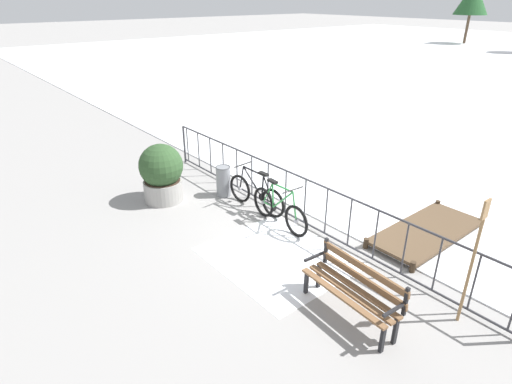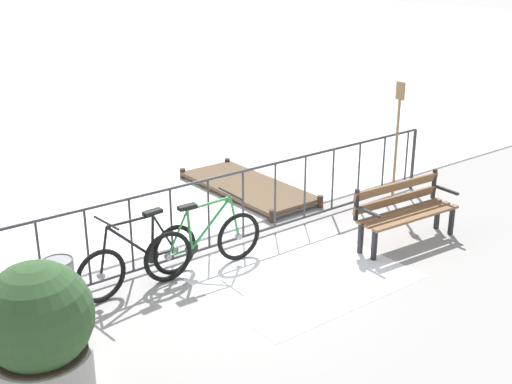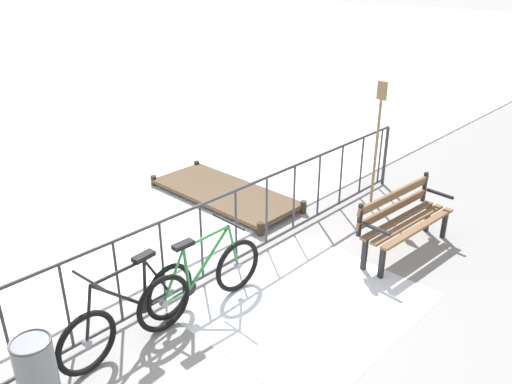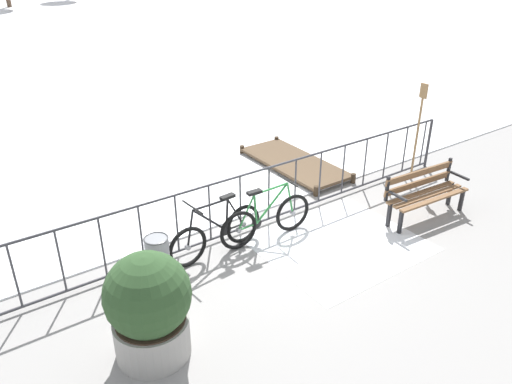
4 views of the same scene
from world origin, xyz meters
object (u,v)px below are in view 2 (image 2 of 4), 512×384
at_px(park_bench, 404,207).
at_px(oar_upright, 397,135).
at_px(planter_with_shrub, 39,333).
at_px(trash_bin, 60,289).
at_px(bicycle_near_railing, 204,244).
at_px(bicycle_second, 139,259).

xyz_separation_m(park_bench, oar_upright, (1.09, 1.11, 0.63)).
distance_m(planter_with_shrub, trash_bin, 1.44).
bearing_deg(bicycle_near_railing, park_bench, -19.63).
xyz_separation_m(bicycle_near_railing, trash_bin, (-1.92, -0.04, 0.00)).
xyz_separation_m(bicycle_near_railing, bicycle_second, (-0.87, 0.10, 0.00)).
height_order(bicycle_second, trash_bin, bicycle_second).
height_order(bicycle_near_railing, trash_bin, bicycle_near_railing).
height_order(trash_bin, oar_upright, oar_upright).
bearing_deg(trash_bin, bicycle_second, 7.65).
height_order(park_bench, oar_upright, oar_upright).
distance_m(bicycle_second, oar_upright, 4.72).
bearing_deg(trash_bin, planter_with_shrub, -118.35).
bearing_deg(oar_upright, bicycle_near_railing, -177.73).
relative_size(bicycle_near_railing, oar_upright, 0.86).
bearing_deg(trash_bin, bicycle_near_railing, 1.20).
distance_m(bicycle_near_railing, park_bench, 2.87).
height_order(bicycle_near_railing, park_bench, bicycle_near_railing).
distance_m(planter_with_shrub, oar_upright, 6.55).
bearing_deg(planter_with_shrub, oar_upright, 12.61).
bearing_deg(oar_upright, park_bench, -134.36).
relative_size(bicycle_second, planter_with_shrub, 1.26).
bearing_deg(bicycle_second, planter_with_shrub, -141.25).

